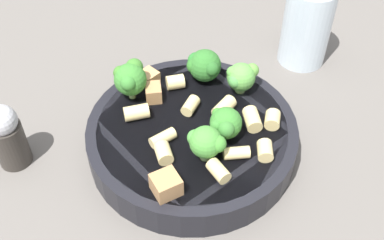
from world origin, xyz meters
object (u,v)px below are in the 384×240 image
object	(u,v)px
rigatoni_5	(219,171)
pepper_shaker	(7,136)
rigatoni_3	(163,138)
rigatoni_9	(265,151)
broccoli_floret_4	(204,65)
rigatoni_10	(252,119)
chicken_chunk_1	(149,77)
rigatoni_8	(272,120)
chicken_chunk_2	(166,185)
pasta_bowl	(192,136)
rigatoni_7	(191,106)
drinking_glass	(306,30)
rigatoni_1	(174,82)
rigatoni_4	(237,153)
chicken_chunk_0	(153,93)
rigatoni_0	(164,153)
rigatoni_6	(136,112)
broccoli_floret_2	(130,78)
rigatoni_2	(224,107)
broccoli_floret_0	(205,142)
broccoli_floret_1	(225,124)
broccoli_floret_3	(241,77)

from	to	relation	value
rigatoni_5	pepper_shaker	size ratio (longest dim) A/B	0.30
rigatoni_3	rigatoni_9	bearing A→B (deg)	152.68
broccoli_floret_4	rigatoni_3	bearing A→B (deg)	48.94
rigatoni_10	chicken_chunk_1	distance (m)	0.14
rigatoni_8	chicken_chunk_2	size ratio (longest dim) A/B	0.76
pasta_bowl	pepper_shaker	size ratio (longest dim) A/B	2.87
rigatoni_7	drinking_glass	bearing A→B (deg)	-154.58
rigatoni_1	rigatoni_4	xyz separation A→B (m)	(-0.03, 0.13, -0.00)
broccoli_floret_4	chicken_chunk_0	world-z (taller)	broccoli_floret_4
rigatoni_0	rigatoni_4	xyz separation A→B (m)	(-0.07, 0.02, -0.00)
rigatoni_0	chicken_chunk_1	size ratio (longest dim) A/B	1.04
broccoli_floret_4	rigatoni_6	bearing A→B (deg)	23.40
broccoli_floret_2	rigatoni_1	size ratio (longest dim) A/B	2.22
rigatoni_6	rigatoni_7	world-z (taller)	rigatoni_6
rigatoni_8	pepper_shaker	xyz separation A→B (m)	(0.29, -0.07, -0.01)
drinking_glass	rigatoni_2	bearing A→B (deg)	34.24
rigatoni_4	rigatoni_7	size ratio (longest dim) A/B	1.18
chicken_chunk_0	drinking_glass	xyz separation A→B (m)	(-0.23, -0.06, 0.00)
broccoli_floret_2	rigatoni_2	distance (m)	0.11
rigatoni_7	rigatoni_10	xyz separation A→B (m)	(-0.06, 0.04, 0.00)
broccoli_floret_0	drinking_glass	bearing A→B (deg)	-140.43
broccoli_floret_1	broccoli_floret_2	size ratio (longest dim) A/B	0.85
broccoli_floret_1	rigatoni_10	distance (m)	0.04
broccoli_floret_4	chicken_chunk_0	bearing A→B (deg)	12.58
broccoli_floret_1	rigatoni_3	world-z (taller)	broccoli_floret_1
broccoli_floret_3	rigatoni_5	bearing A→B (deg)	59.24
rigatoni_4	rigatoni_8	size ratio (longest dim) A/B	1.38
rigatoni_5	pepper_shaker	world-z (taller)	pepper_shaker
pasta_bowl	rigatoni_6	size ratio (longest dim) A/B	8.57
pasta_bowl	rigatoni_4	distance (m)	0.07
rigatoni_2	chicken_chunk_1	size ratio (longest dim) A/B	1.35
broccoli_floret_3	rigatoni_10	size ratio (longest dim) A/B	1.47
rigatoni_7	chicken_chunk_1	xyz separation A→B (m)	(0.03, -0.07, -0.00)
rigatoni_1	drinking_glass	size ratio (longest dim) A/B	0.19
pasta_bowl	chicken_chunk_2	distance (m)	0.10
rigatoni_8	drinking_glass	xyz separation A→B (m)	(-0.11, -0.14, 0.00)
rigatoni_6	rigatoni_10	distance (m)	0.13
pasta_bowl	rigatoni_5	xyz separation A→B (m)	(-0.01, 0.08, 0.02)
rigatoni_8	pepper_shaker	distance (m)	0.30
rigatoni_5	pepper_shaker	xyz separation A→B (m)	(0.21, -0.12, -0.00)
rigatoni_8	chicken_chunk_2	xyz separation A→B (m)	(0.14, 0.05, 0.00)
broccoli_floret_0	broccoli_floret_3	xyz separation A→B (m)	(-0.07, -0.09, -0.00)
rigatoni_6	rigatoni_10	world-z (taller)	same
rigatoni_6	rigatoni_8	xyz separation A→B (m)	(-0.14, 0.06, 0.00)
rigatoni_3	rigatoni_10	size ratio (longest dim) A/B	1.05
rigatoni_0	rigatoni_6	size ratio (longest dim) A/B	0.77
rigatoni_9	pasta_bowl	bearing A→B (deg)	-46.45
broccoli_floret_4	rigatoni_10	xyz separation A→B (m)	(-0.03, 0.09, -0.01)
chicken_chunk_0	chicken_chunk_1	distance (m)	0.03
pepper_shaker	broccoli_floret_0	bearing A→B (deg)	155.44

